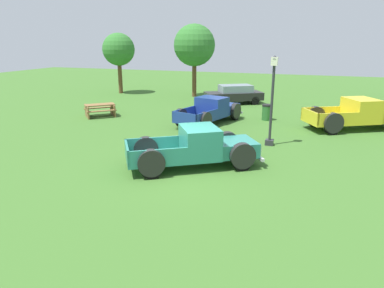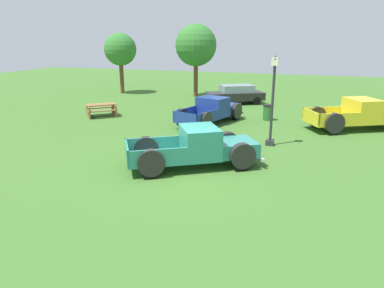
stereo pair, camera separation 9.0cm
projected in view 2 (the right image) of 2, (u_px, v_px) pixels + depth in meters
The scene contains 10 objects.
ground_plane at pixel (186, 170), 13.14m from camera, with size 80.00×80.00×0.00m, color #3D6B28.
pickup_truck_foreground at pixel (201, 148), 13.35m from camera, with size 5.16×4.22×1.53m.
pickup_truck_behind_left at pixel (213, 110), 20.52m from camera, with size 3.04×5.15×1.49m.
pickup_truck_behind_right at pixel (363, 115), 18.91m from camera, with size 5.64×4.30×1.65m.
sedan_distant_a at pixel (235, 94), 26.44m from camera, with size 4.49×3.70×1.41m.
lamp_post_near at pixel (273, 100), 15.63m from camera, with size 0.36×0.36×4.02m.
picnic_table at pixel (101, 109), 22.18m from camera, with size 2.32×2.31×0.78m.
trash_can at pixel (268, 112), 21.11m from camera, with size 0.59×0.59×0.95m.
oak_tree_east at pixel (196, 46), 28.93m from camera, with size 3.41×3.41×5.93m.
oak_tree_west at pixel (120, 50), 30.95m from camera, with size 2.82×2.82×5.26m.
Camera 2 is at (4.44, -11.49, 4.67)m, focal length 32.95 mm.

